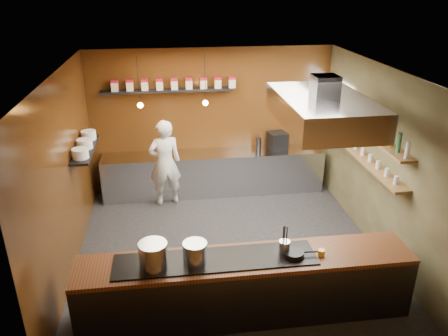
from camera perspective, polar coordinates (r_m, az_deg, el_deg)
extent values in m
plane|color=black|center=(7.59, 0.60, -10.42)|extent=(5.00, 5.00, 0.00)
plane|color=#3C200A|center=(9.19, -1.60, 6.20)|extent=(5.00, 0.00, 5.00)
plane|color=#3C200A|center=(6.98, -20.11, -1.07)|extent=(0.00, 5.00, 5.00)
plane|color=#454127|center=(7.61, 19.63, 1.02)|extent=(0.00, 5.00, 5.00)
plane|color=silver|center=(6.41, 0.71, 12.41)|extent=(5.00, 5.00, 0.00)
plane|color=white|center=(8.92, 14.94, 7.56)|extent=(0.00, 1.00, 1.00)
cube|color=silver|center=(9.25, -1.31, -0.62)|extent=(4.60, 0.65, 0.90)
cube|color=#38383D|center=(6.06, 2.86, -15.42)|extent=(4.40, 0.70, 0.86)
cube|color=brown|center=(5.78, 2.95, -11.88)|extent=(4.40, 0.72, 0.06)
cube|color=black|center=(5.71, -1.08, -11.87)|extent=(2.60, 0.55, 0.02)
cube|color=black|center=(8.82, -7.46, 10.00)|extent=(2.60, 0.26, 0.04)
cube|color=black|center=(7.84, -17.65, 2.34)|extent=(0.30, 1.40, 0.04)
cube|color=brown|center=(7.65, 18.01, 4.73)|extent=(0.26, 2.80, 0.04)
cube|color=brown|center=(7.81, 17.58, 1.47)|extent=(0.26, 2.80, 0.04)
cube|color=#38383D|center=(6.38, 13.07, 10.39)|extent=(0.35, 0.35, 0.30)
cube|color=silver|center=(6.47, 12.79, 7.38)|extent=(1.20, 2.00, 0.40)
cube|color=white|center=(6.53, 12.62, 5.61)|extent=(1.00, 1.80, 0.02)
cylinder|color=black|center=(8.12, -11.12, 11.11)|extent=(0.01, 0.01, 0.90)
sphere|color=orange|center=(8.22, -10.88, 8.05)|extent=(0.10, 0.10, 0.10)
cylinder|color=black|center=(8.13, -2.49, 11.55)|extent=(0.01, 0.01, 0.90)
sphere|color=orange|center=(8.24, -2.44, 8.49)|extent=(0.10, 0.10, 0.10)
cube|color=beige|center=(8.85, -14.08, 10.24)|extent=(0.13, 0.13, 0.17)
cube|color=#A61420|center=(8.83, -14.15, 10.94)|extent=(0.13, 0.13, 0.05)
cube|color=beige|center=(8.83, -12.20, 10.38)|extent=(0.13, 0.13, 0.17)
cube|color=#A61420|center=(8.80, -12.26, 11.07)|extent=(0.13, 0.13, 0.05)
cube|color=beige|center=(8.81, -10.31, 10.50)|extent=(0.13, 0.13, 0.17)
cube|color=#A61420|center=(8.78, -10.36, 11.20)|extent=(0.14, 0.13, 0.05)
cube|color=beige|center=(8.80, -8.41, 10.61)|extent=(0.13, 0.13, 0.17)
cube|color=#A61420|center=(8.78, -8.45, 11.31)|extent=(0.13, 0.13, 0.05)
cube|color=beige|center=(8.80, -6.50, 10.71)|extent=(0.13, 0.13, 0.17)
cube|color=#A61420|center=(8.78, -6.54, 11.41)|extent=(0.14, 0.13, 0.05)
cube|color=beige|center=(8.81, -4.60, 10.80)|extent=(0.13, 0.13, 0.17)
cube|color=#A61420|center=(8.79, -4.63, 11.50)|extent=(0.14, 0.13, 0.05)
cube|color=beige|center=(8.83, -2.71, 10.88)|extent=(0.13, 0.13, 0.17)
cube|color=#A61420|center=(8.81, -2.72, 11.58)|extent=(0.14, 0.13, 0.05)
cube|color=beige|center=(8.86, -0.82, 10.94)|extent=(0.13, 0.13, 0.17)
cube|color=#A61420|center=(8.84, -0.83, 11.64)|extent=(0.14, 0.13, 0.05)
cube|color=beige|center=(8.90, 1.05, 11.00)|extent=(0.13, 0.13, 0.17)
cube|color=#A61420|center=(8.87, 1.06, 11.69)|extent=(0.14, 0.13, 0.05)
cylinder|color=white|center=(7.39, -18.26, 1.81)|extent=(0.26, 0.26, 0.16)
cylinder|color=white|center=(7.80, -17.74, 3.03)|extent=(0.26, 0.26, 0.16)
cylinder|color=white|center=(8.22, -17.26, 4.12)|extent=(0.26, 0.26, 0.16)
cylinder|color=silver|center=(6.53, 22.82, 2.15)|extent=(0.06, 0.06, 0.24)
cylinder|color=#2D5933|center=(6.72, 21.86, 2.89)|extent=(0.06, 0.06, 0.24)
cylinder|color=#8C601E|center=(6.91, 20.95, 3.58)|extent=(0.06, 0.06, 0.24)
cylinder|color=silver|center=(7.11, 20.10, 4.24)|extent=(0.06, 0.06, 0.24)
cylinder|color=#2D5933|center=(7.31, 19.28, 4.86)|extent=(0.06, 0.06, 0.24)
cylinder|color=#8C601E|center=(7.51, 18.51, 5.45)|extent=(0.06, 0.06, 0.24)
cylinder|color=silver|center=(7.71, 17.78, 6.00)|extent=(0.06, 0.06, 0.24)
cylinder|color=#2D5933|center=(7.92, 17.08, 6.53)|extent=(0.06, 0.06, 0.24)
cylinder|color=#8C601E|center=(8.12, 16.42, 7.03)|extent=(0.06, 0.06, 0.24)
cylinder|color=silver|center=(8.33, 15.79, 7.50)|extent=(0.06, 0.06, 0.24)
cylinder|color=#2D5933|center=(8.54, 15.19, 7.95)|extent=(0.06, 0.06, 0.24)
cylinder|color=#8C601E|center=(8.75, 14.61, 8.38)|extent=(0.06, 0.06, 0.24)
cylinder|color=silver|center=(6.84, 21.54, -1.48)|extent=(0.07, 0.07, 0.13)
cylinder|color=silver|center=(7.07, 20.47, -0.51)|extent=(0.07, 0.07, 0.13)
cylinder|color=silver|center=(7.30, 19.48, 0.40)|extent=(0.07, 0.07, 0.13)
cylinder|color=silver|center=(7.54, 18.54, 1.25)|extent=(0.07, 0.07, 0.13)
cylinder|color=silver|center=(7.78, 17.66, 2.05)|extent=(0.07, 0.07, 0.13)
cylinder|color=silver|center=(8.02, 16.83, 2.80)|extent=(0.07, 0.07, 0.13)
cylinder|color=silver|center=(8.26, 16.05, 3.51)|extent=(0.07, 0.07, 0.13)
cylinder|color=silver|center=(8.51, 15.31, 4.18)|extent=(0.07, 0.07, 0.13)
cylinder|color=silver|center=(8.76, 14.62, 4.80)|extent=(0.07, 0.07, 0.13)
cylinder|color=silver|center=(5.53, -9.20, -11.21)|extent=(0.36, 0.36, 0.35)
cylinder|color=silver|center=(5.57, -3.80, -11.00)|extent=(0.35, 0.35, 0.29)
cylinder|color=#BBBDC2|center=(5.80, 7.88, -10.23)|extent=(0.16, 0.16, 0.19)
cylinder|color=black|center=(5.82, 9.09, -11.14)|extent=(0.28, 0.28, 0.03)
cylinder|color=black|center=(5.80, 9.11, -10.86)|extent=(0.26, 0.26, 0.03)
cylinder|color=black|center=(5.85, 11.23, -10.69)|extent=(0.18, 0.03, 0.02)
cylinder|color=gold|center=(5.92, 12.59, -10.74)|extent=(0.10, 0.10, 0.08)
cube|color=black|center=(9.32, 7.00, 3.57)|extent=(0.43, 0.41, 0.36)
imported|color=white|center=(8.70, -7.70, 0.65)|extent=(0.72, 0.54, 1.77)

